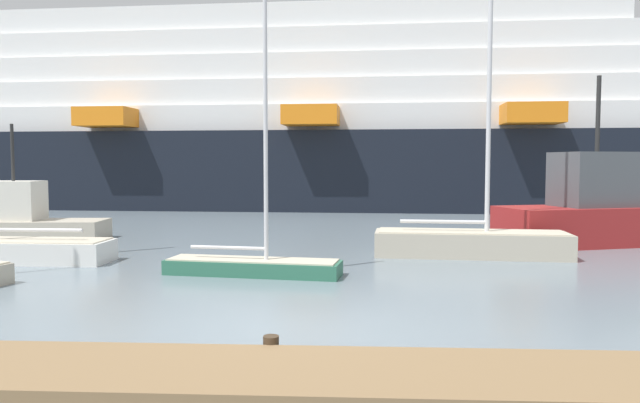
{
  "coord_description": "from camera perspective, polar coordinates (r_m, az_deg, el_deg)",
  "views": [
    {
      "loc": [
        1.2,
        -11.44,
        3.22
      ],
      "look_at": [
        0.0,
        11.33,
        1.77
      ],
      "focal_mm": 33.23,
      "sensor_mm": 36.0,
      "label": 1
    }
  ],
  "objects": [
    {
      "name": "sailboat_0",
      "position": [
        21.26,
        14.35,
        -3.55
      ],
      "size": [
        6.73,
        2.34,
        11.91
      ],
      "rotation": [
        0.0,
        0.0,
        -0.09
      ],
      "color": "#BCB29E",
      "rests_on": "ground_plane"
    },
    {
      "name": "fishing_boat_1",
      "position": [
        26.29,
        25.5,
        -0.93
      ],
      "size": [
        9.03,
        5.12,
        6.7
      ],
      "rotation": [
        0.0,
        0.0,
        3.44
      ],
      "color": "maroon",
      "rests_on": "ground_plane"
    },
    {
      "name": "sailboat_2",
      "position": [
        17.36,
        -6.46,
        -5.76
      ],
      "size": [
        5.25,
        1.89,
        7.97
      ],
      "rotation": [
        0.0,
        0.0,
        -0.14
      ],
      "color": "#2D6B51",
      "rests_on": "ground_plane"
    },
    {
      "name": "dock_pier",
      "position": [
        8.28,
        -5.76,
        -17.28
      ],
      "size": [
        19.19,
        2.15,
        0.63
      ],
      "color": "olive",
      "rests_on": "ground_plane"
    },
    {
      "name": "cruise_ship",
      "position": [
        49.42,
        -16.3,
        6.99
      ],
      "size": [
        99.92,
        19.89,
        19.36
      ],
      "rotation": [
        0.0,
        0.0,
        -0.05
      ],
      "color": "black",
      "rests_on": "ground_plane"
    },
    {
      "name": "sailboat_1",
      "position": [
        21.94,
        -27.52,
        -3.8
      ],
      "size": [
        6.46,
        1.77,
        10.84
      ],
      "rotation": [
        0.0,
        0.0,
        3.12
      ],
      "color": "white",
      "rests_on": "ground_plane"
    },
    {
      "name": "fishing_boat_0",
      "position": [
        28.18,
        -26.91,
        -1.61
      ],
      "size": [
        6.97,
        2.48,
        4.9
      ],
      "rotation": [
        0.0,
        0.0,
        3.2
      ],
      "color": "#BCB29E",
      "rests_on": "ground_plane"
    },
    {
      "name": "ground_plane",
      "position": [
        11.94,
        -2.92,
        -12.0
      ],
      "size": [
        600.0,
        600.0,
        0.0
      ],
      "primitive_type": "plane",
      "color": "slate"
    }
  ]
}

